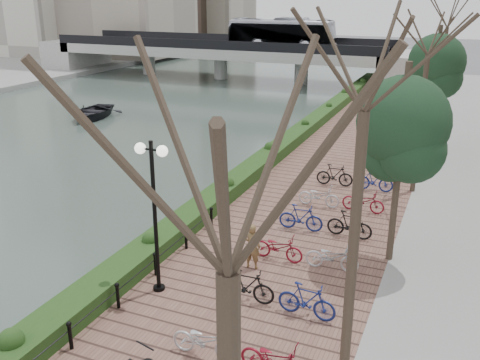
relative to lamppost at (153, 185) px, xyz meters
The scene contains 10 objects.
river_water 27.02m from the lamppost, 129.29° to the left, with size 30.00×130.00×0.02m, color #3F4F46.
promenade 13.84m from the lamppost, 81.11° to the left, with size 8.00×75.00×0.50m, color brown.
hedge 16.05m from the lamppost, 94.86° to the left, with size 1.10×56.00×0.60m, color #173B15.
chain_fence 3.81m from the lamppost, 103.12° to the right, with size 0.10×14.10×0.70m.
lamppost is the anchor object (origin of this frame).
pedestrian 4.05m from the lamppost, 48.49° to the left, with size 0.56×0.37×1.53m, color brown.
bicycle_parking 6.27m from the lamppost, 50.22° to the left, with size 2.40×14.69×1.00m.
street_trees 10.35m from the lamppost, 54.12° to the left, with size 3.20×37.12×6.80m.
bridge 43.57m from the lamppost, 110.89° to the left, with size 36.00×10.77×6.50m.
boat 26.61m from the lamppost, 131.99° to the left, with size 3.40×4.77×0.99m, color black.
Camera 1 is at (9.66, -7.65, 8.94)m, focal length 40.00 mm.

